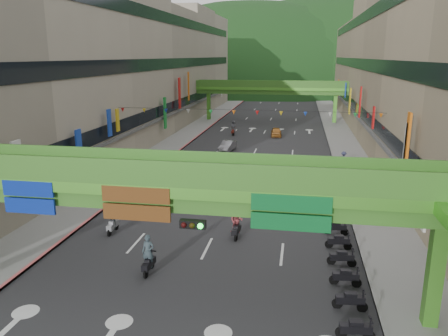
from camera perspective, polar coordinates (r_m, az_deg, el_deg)
road_slab at (r=62.95m, az=5.04°, el=4.11°), size 18.00×140.00×0.02m
sidewalk_left at (r=64.78m, az=-4.73°, el=4.47°), size 4.00×140.00×0.15m
sidewalk_right at (r=62.99m, az=15.07°, el=3.73°), size 4.00×140.00×0.15m
curb_left at (r=64.33m, az=-3.09°, el=4.44°), size 0.20×140.00×0.18m
curb_right at (r=62.84m, az=13.35°, el=3.83°), size 0.20×140.00×0.18m
building_row_left at (r=66.28m, az=-11.72°, el=12.61°), size 12.80×95.00×19.00m
building_row_right at (r=63.25m, az=22.96°, el=11.71°), size 12.80×95.00×19.00m
overpass_near at (r=18.64m, az=-3.87°, el=-4.61°), size 28.00×12.27×7.10m
overpass_far at (r=77.11m, az=6.12°, el=10.03°), size 28.00×2.20×7.10m
hill_left at (r=173.26m, az=3.26°, el=10.73°), size 168.00×140.00×112.00m
hill_right at (r=193.06m, az=16.07°, el=10.58°), size 208.00×176.00×128.00m
bunting_string at (r=42.37m, az=2.82°, el=7.24°), size 26.00×0.36×0.47m
scooter_rider_near at (r=23.89m, az=-9.86°, el=-11.20°), size 0.68×1.60×2.17m
scooter_rider_mid at (r=27.86m, az=1.64°, el=-7.10°), size 0.87×1.60×2.03m
scooter_rider_left at (r=29.46m, az=-14.38°, el=-6.42°), size 0.99×1.60×2.02m
scooter_rider_far at (r=63.64m, az=1.24°, el=5.26°), size 0.93×1.60×2.14m
parked_scooter_row at (r=24.38m, az=15.36°, el=-12.30°), size 1.60×11.57×1.08m
car_silver at (r=53.00m, az=0.46°, el=2.87°), size 1.86×3.92×1.24m
car_yellow at (r=63.25m, az=6.83°, el=4.67°), size 1.74×3.73×1.24m
pedestrian_red at (r=34.66m, az=17.48°, el=-3.64°), size 1.06×0.94×1.82m
pedestrian_dark at (r=35.43m, az=20.05°, el=-3.69°), size 0.98×0.68×1.55m
pedestrian_blue at (r=46.50m, az=15.34°, el=0.94°), size 0.90×0.78×1.63m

